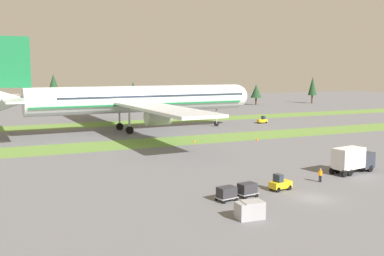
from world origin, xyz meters
The scene contains 15 objects.
ground_plane centered at (0.00, 0.00, 0.00)m, with size 400.00×400.00×0.00m, color slate.
grass_strip_near centered at (0.00, 43.70, 0.00)m, with size 320.00×11.03×0.01m, color olive.
grass_strip_far centered at (0.00, 77.75, 0.00)m, with size 320.00×11.03×0.01m, color olive.
airliner centered at (-2.50, 60.64, 7.48)m, with size 61.48×75.47×20.88m.
baggage_tug centered at (-1.45, 4.34, 0.81)m, with size 2.77×1.69×1.97m.
cargo_dolly_lead centered at (-6.42, 3.55, 0.92)m, with size 2.41×1.83×1.55m.
cargo_dolly_second centered at (-9.28, 3.09, 0.92)m, with size 2.41×1.83×1.55m.
catering_truck centered at (12.90, 7.76, 1.95)m, with size 7.24×3.42×3.58m.
pushback_tractor centered at (33.66, 62.12, 0.81)m, with size 2.65×1.41×1.97m.
ground_crew_marshaller centered at (5.45, 5.48, 0.95)m, with size 0.56×0.36×1.74m.
uld_container_0 centered at (-9.74, -2.93, 0.85)m, with size 2.00×1.60×1.69m, color #A3A3A8.
uld_container_1 centered at (-10.34, -2.87, 0.81)m, with size 2.00×1.60×1.61m, color #A3A3A8.
taxiway_marker_0 centered at (3.87, 40.46, 0.28)m, with size 0.44×0.44×0.55m, color orange.
taxiway_marker_1 centered at (16.48, 37.60, 0.33)m, with size 0.44×0.44×0.66m, color orange.
distant_tree_line centered at (-6.58, 117.11, 6.71)m, with size 190.22×11.05×12.88m.
Camera 1 is at (-31.71, -37.94, 13.99)m, focal length 41.56 mm.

